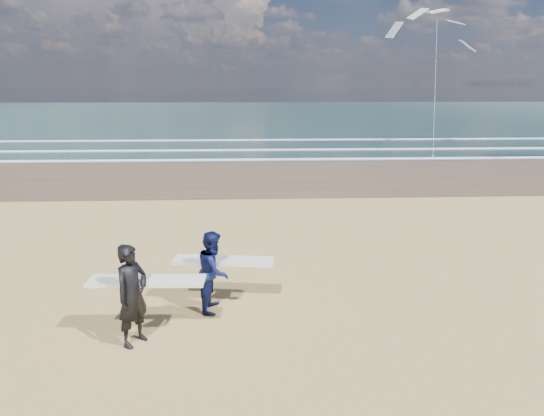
{
  "coord_description": "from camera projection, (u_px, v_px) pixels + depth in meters",
  "views": [
    {
      "loc": [
        2.19,
        -7.93,
        4.74
      ],
      "look_at": [
        2.85,
        6.0,
        1.16
      ],
      "focal_mm": 32.0,
      "sensor_mm": 36.0,
      "label": 1
    }
  ],
  "objects": [
    {
      "name": "kite_1",
      "position": [
        436.0,
        61.0,
        33.43
      ],
      "size": [
        6.45,
        4.81,
        10.94
      ],
      "color": "slate",
      "rests_on": "ground"
    },
    {
      "name": "ocean",
      "position": [
        357.0,
        113.0,
        79.32
      ],
      "size": [
        220.0,
        100.0,
        0.02
      ],
      "primitive_type": "cube",
      "color": "#193438",
      "rests_on": "ground"
    },
    {
      "name": "surfer_far",
      "position": [
        214.0,
        270.0,
        10.33
      ],
      "size": [
        2.25,
        1.21,
        1.75
      ],
      "color": "#0A123C",
      "rests_on": "ground"
    },
    {
      "name": "surfer_near",
      "position": [
        134.0,
        294.0,
        8.92
      ],
      "size": [
        2.22,
        1.08,
        1.95
      ],
      "color": "black",
      "rests_on": "ground"
    },
    {
      "name": "foam_breakers",
      "position": [
        483.0,
        147.0,
        36.84
      ],
      "size": [
        220.0,
        11.7,
        0.05
      ],
      "color": "white",
      "rests_on": "ground"
    }
  ]
}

